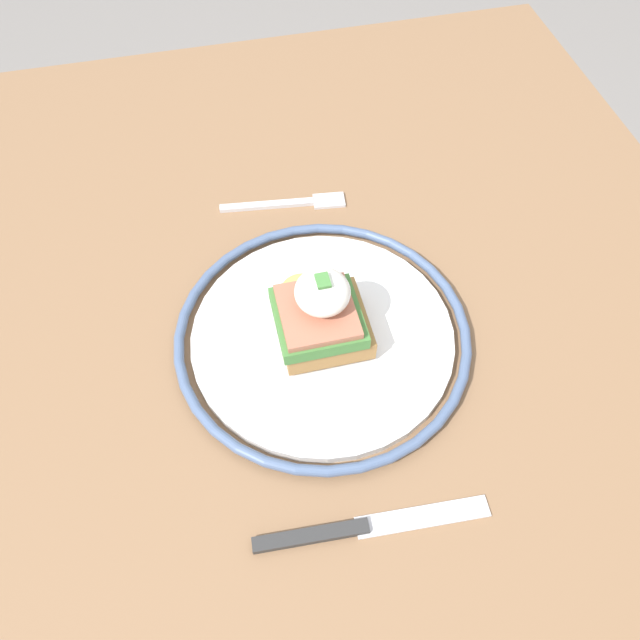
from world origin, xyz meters
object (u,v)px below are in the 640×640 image
object	(u,v)px
plate	(320,336)
knife	(354,529)
fork	(290,203)
sandwich	(319,314)

from	to	relation	value
plate	knife	bearing A→B (deg)	-4.70
fork	knife	size ratio (longest dim) A/B	0.73
knife	fork	bearing A→B (deg)	176.36
sandwich	fork	xyz separation A→B (m)	(-0.19, 0.01, -0.04)
knife	plate	bearing A→B (deg)	175.30
plate	sandwich	xyz separation A→B (m)	(0.00, -0.00, 0.04)
sandwich	fork	bearing A→B (deg)	176.97
sandwich	knife	size ratio (longest dim) A/B	0.59
fork	knife	world-z (taller)	knife
plate	sandwich	size ratio (longest dim) A/B	2.49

